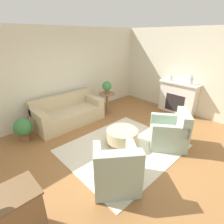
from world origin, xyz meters
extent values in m
plane|color=#996638|center=(0.00, 0.00, 0.00)|extent=(16.00, 16.00, 0.00)
cube|color=beige|center=(0.00, 2.69, 1.40)|extent=(9.27, 0.12, 2.80)
cube|color=beige|center=(3.25, 0.00, 1.40)|extent=(0.12, 10.39, 2.80)
cube|color=beige|center=(0.00, 0.00, 0.01)|extent=(2.70, 2.27, 0.01)
cube|color=#C6B289|center=(-0.23, 2.05, 0.23)|extent=(2.07, 0.92, 0.45)
cube|color=#C6B289|center=(-0.23, 2.41, 0.65)|extent=(2.07, 0.20, 0.41)
cube|color=#C6B289|center=(-1.14, 2.03, 0.56)|extent=(0.24, 0.88, 0.22)
cube|color=#C6B289|center=(0.68, 2.03, 0.56)|extent=(0.24, 0.88, 0.22)
cube|color=olive|center=(-0.23, 1.62, 0.03)|extent=(1.86, 0.05, 0.06)
cube|color=#9EB29E|center=(-0.90, -0.65, 0.22)|extent=(1.12, 1.13, 0.42)
cube|color=#9EB29E|center=(-1.09, -0.90, 0.68)|extent=(0.74, 0.63, 0.49)
cube|color=#9EB29E|center=(-0.64, -0.83, 0.57)|extent=(0.59, 0.71, 0.27)
cube|color=#9EB29E|center=(-1.15, -0.44, 0.57)|extent=(0.59, 0.71, 0.27)
cube|color=olive|center=(-0.67, -0.35, 0.04)|extent=(0.59, 0.47, 0.06)
cube|color=#9EB29E|center=(0.90, -0.65, 0.22)|extent=(1.12, 1.13, 0.42)
cube|color=#9EB29E|center=(1.09, -0.90, 0.68)|extent=(0.74, 0.63, 0.49)
cube|color=#9EB29E|center=(1.15, -0.44, 0.57)|extent=(0.59, 0.71, 0.27)
cube|color=#9EB29E|center=(0.64, -0.83, 0.57)|extent=(0.59, 0.71, 0.27)
cube|color=olive|center=(0.67, -0.35, 0.04)|extent=(0.59, 0.47, 0.06)
cylinder|color=#C6B289|center=(0.10, 0.13, 0.27)|extent=(0.78, 0.78, 0.29)
cylinder|color=olive|center=(-0.13, -0.10, 0.07)|extent=(0.05, 0.05, 0.12)
cylinder|color=olive|center=(0.33, -0.10, 0.07)|extent=(0.05, 0.05, 0.12)
cylinder|color=olive|center=(-0.13, 0.37, 0.07)|extent=(0.05, 0.05, 0.12)
cylinder|color=olive|center=(0.33, 0.37, 0.07)|extent=(0.05, 0.05, 0.12)
cylinder|color=olive|center=(1.20, 1.90, 0.69)|extent=(0.56, 0.56, 0.03)
cylinder|color=olive|center=(1.20, 1.90, 0.34)|extent=(0.08, 0.08, 0.68)
cylinder|color=olive|center=(1.20, 1.90, 0.01)|extent=(0.31, 0.31, 0.03)
cube|color=silver|center=(3.01, 0.21, 0.54)|extent=(0.36, 1.24, 1.09)
cube|color=#282323|center=(2.84, 0.21, 0.38)|extent=(0.02, 0.68, 0.60)
cube|color=silver|center=(2.99, 0.21, 1.06)|extent=(0.44, 1.34, 0.05)
cylinder|color=silver|center=(2.99, 0.56, 1.16)|extent=(0.15, 0.15, 0.15)
cylinder|color=silver|center=(2.99, 0.56, 1.27)|extent=(0.07, 0.07, 0.06)
cylinder|color=silver|center=(2.99, -0.13, 1.20)|extent=(0.16, 0.16, 0.23)
cylinder|color=silver|center=(2.99, -0.13, 1.36)|extent=(0.07, 0.07, 0.09)
cylinder|color=brown|center=(1.20, 1.90, 0.77)|extent=(0.15, 0.15, 0.12)
sphere|color=#3D7F42|center=(1.20, 1.90, 0.96)|extent=(0.32, 0.32, 0.32)
cylinder|color=brown|center=(-1.59, 2.05, 0.09)|extent=(0.26, 0.26, 0.18)
sphere|color=#3D7F42|center=(-1.59, 2.05, 0.38)|extent=(0.46, 0.46, 0.46)
camera|label=1|loc=(-2.65, -2.39, 2.55)|focal=28.00mm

